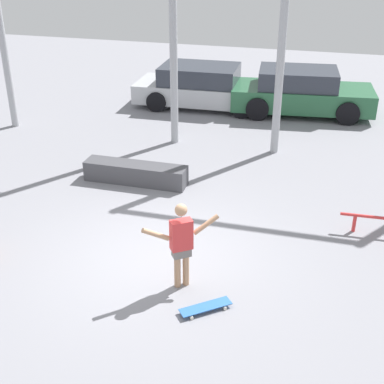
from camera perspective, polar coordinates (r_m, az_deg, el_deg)
name	(u,v)px	position (r m, az deg, el deg)	size (l,w,h in m)	color
ground_plane	(159,256)	(9.62, -3.53, -6.86)	(36.00, 36.00, 0.00)	gray
skateboarder	(181,241)	(8.44, -1.14, -5.28)	(1.08, 0.82, 1.51)	tan
skateboard	(206,307)	(8.37, 1.46, -12.16)	(0.77, 0.68, 0.08)	#2D66B2
grind_box	(136,173)	(12.23, -6.04, 2.02)	(2.37, 0.51, 0.45)	#47474C
canopy_support_left	(81,1)	(14.60, -11.81, 19.36)	(5.08, 0.20, 5.93)	#A5A8AD
parked_car_silver	(203,87)	(17.39, 1.19, 11.15)	(4.42, 2.07, 1.31)	#B7BABF
parked_car_green	(301,92)	(17.02, 11.53, 10.40)	(4.40, 2.27, 1.38)	#28603D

